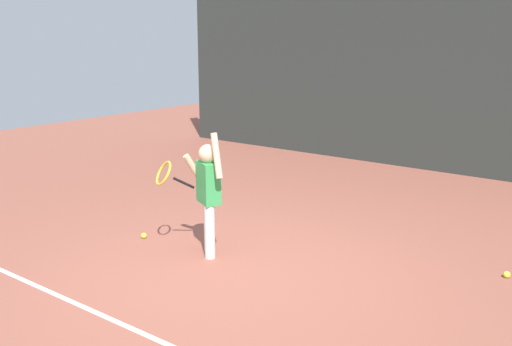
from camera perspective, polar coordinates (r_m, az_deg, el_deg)
name	(u,v)px	position (r m, az deg, el deg)	size (l,w,h in m)	color
ground_plane	(233,274)	(5.89, -2.29, -9.77)	(20.00, 20.00, 0.00)	brown
court_line_baseline	(127,326)	(5.03, -12.42, -14.36)	(9.00, 0.05, 0.00)	white
back_fence_windscreen	(446,65)	(10.30, 17.97, 9.93)	(11.03, 0.08, 3.59)	#282D2B
fence_post_0	(206,53)	(13.16, -4.87, 11.51)	(0.09, 0.09, 3.74)	slate
fence_post_1	(310,56)	(11.53, 5.25, 11.22)	(0.09, 0.09, 3.74)	slate
fence_post_2	(447,61)	(10.35, 18.11, 10.36)	(0.09, 0.09, 3.74)	slate
tennis_player	(207,189)	(6.16, -4.83, -1.59)	(0.88, 0.55, 1.35)	silver
tennis_ball_0	(507,275)	(6.28, 23.21, -9.07)	(0.07, 0.07, 0.07)	#CCE033
tennis_ball_1	(144,236)	(6.95, -10.86, -6.00)	(0.07, 0.07, 0.07)	#CCE033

